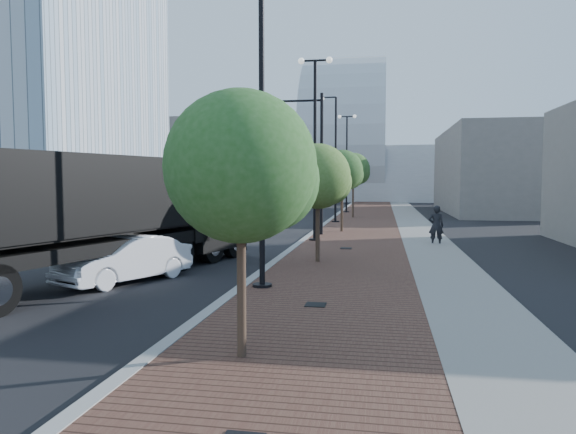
% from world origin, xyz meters
% --- Properties ---
extents(sidewalk, '(7.00, 140.00, 0.12)m').
position_xyz_m(sidewalk, '(3.50, 40.00, 0.06)').
color(sidewalk, '#4C2D23').
rests_on(sidewalk, ground).
extents(concrete_strip, '(2.40, 140.00, 0.13)m').
position_xyz_m(concrete_strip, '(6.20, 40.00, 0.07)').
color(concrete_strip, slate).
rests_on(concrete_strip, ground).
extents(curb, '(0.30, 140.00, 0.14)m').
position_xyz_m(curb, '(0.00, 40.00, 0.07)').
color(curb, gray).
rests_on(curb, ground).
extents(west_sidewalk, '(4.00, 140.00, 0.12)m').
position_xyz_m(west_sidewalk, '(-13.00, 40.00, 0.06)').
color(west_sidewalk, slate).
rests_on(west_sidewalk, ground).
extents(dump_truck, '(6.52, 14.27, 3.92)m').
position_xyz_m(dump_truck, '(-4.34, 12.37, 1.65)').
color(dump_truck, black).
rests_on(dump_truck, ground).
extents(white_sedan, '(3.21, 4.63, 1.45)m').
position_xyz_m(white_sedan, '(-3.91, 10.53, 0.72)').
color(white_sedan, white).
rests_on(white_sedan, ground).
extents(dark_car_mid, '(3.10, 4.78, 1.22)m').
position_xyz_m(dark_car_mid, '(-5.80, 43.66, 0.61)').
color(dark_car_mid, black).
rests_on(dark_car_mid, ground).
extents(dark_car_far, '(2.85, 5.19, 1.42)m').
position_xyz_m(dark_car_far, '(-4.90, 44.97, 0.71)').
color(dark_car_far, black).
rests_on(dark_car_far, ground).
extents(pedestrian, '(0.74, 0.50, 1.96)m').
position_xyz_m(pedestrian, '(6.55, 21.67, 0.98)').
color(pedestrian, black).
rests_on(pedestrian, ground).
extents(streetlight_1, '(1.44, 0.56, 9.21)m').
position_xyz_m(streetlight_1, '(0.49, 10.00, 4.34)').
color(streetlight_1, black).
rests_on(streetlight_1, ground).
extents(streetlight_2, '(1.72, 0.56, 9.28)m').
position_xyz_m(streetlight_2, '(0.60, 22.00, 4.82)').
color(streetlight_2, black).
rests_on(streetlight_2, ground).
extents(streetlight_3, '(1.44, 0.56, 9.21)m').
position_xyz_m(streetlight_3, '(0.49, 34.00, 4.34)').
color(streetlight_3, black).
rests_on(streetlight_3, ground).
extents(streetlight_4, '(1.72, 0.56, 9.28)m').
position_xyz_m(streetlight_4, '(0.60, 46.00, 4.82)').
color(streetlight_4, black).
rests_on(streetlight_4, ground).
extents(traffic_mast, '(5.09, 0.20, 8.00)m').
position_xyz_m(traffic_mast, '(-0.30, 25.00, 4.98)').
color(traffic_mast, black).
rests_on(traffic_mast, ground).
extents(tree_0, '(2.64, 2.63, 4.74)m').
position_xyz_m(tree_0, '(1.65, 4.02, 3.41)').
color(tree_0, '#382619').
rests_on(tree_0, ground).
extents(tree_1, '(2.48, 2.45, 4.55)m').
position_xyz_m(tree_1, '(1.65, 15.02, 3.31)').
color(tree_1, '#382619').
rests_on(tree_1, ground).
extents(tree_2, '(2.50, 2.47, 4.98)m').
position_xyz_m(tree_2, '(1.65, 27.02, 3.73)').
color(tree_2, '#382619').
rests_on(tree_2, ground).
extents(tree_3, '(2.73, 2.73, 5.39)m').
position_xyz_m(tree_3, '(1.65, 39.02, 4.01)').
color(tree_3, '#382619').
rests_on(tree_3, ground).
extents(tower_podium, '(19.00, 19.00, 3.00)m').
position_xyz_m(tower_podium, '(-24.00, 32.00, 1.50)').
color(tower_podium, slate).
rests_on(tower_podium, ground).
extents(convention_center, '(50.00, 30.00, 50.00)m').
position_xyz_m(convention_center, '(-2.00, 85.00, 6.00)').
color(convention_center, '#A5ABAF').
rests_on(convention_center, ground).
extents(commercial_block_nw, '(14.00, 20.00, 10.00)m').
position_xyz_m(commercial_block_nw, '(-20.00, 60.00, 5.00)').
color(commercial_block_nw, '#65605B').
rests_on(commercial_block_nw, ground).
extents(commercial_block_ne, '(12.00, 22.00, 8.00)m').
position_xyz_m(commercial_block_ne, '(16.00, 50.00, 4.00)').
color(commercial_block_ne, slate).
rests_on(commercial_block_ne, ground).
extents(utility_cover_1, '(0.50, 0.50, 0.02)m').
position_xyz_m(utility_cover_1, '(2.40, 8.00, 0.13)').
color(utility_cover_1, black).
rests_on(utility_cover_1, sidewalk).
extents(utility_cover_2, '(0.50, 0.50, 0.02)m').
position_xyz_m(utility_cover_2, '(2.40, 19.00, 0.13)').
color(utility_cover_2, black).
rests_on(utility_cover_2, sidewalk).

